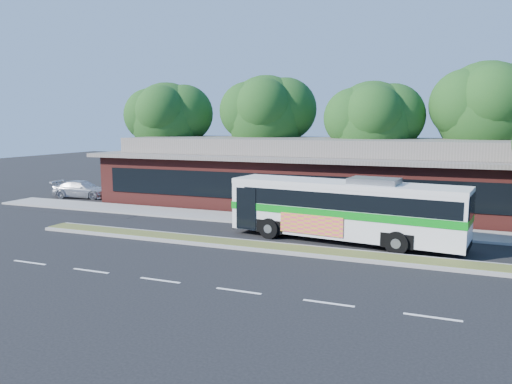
% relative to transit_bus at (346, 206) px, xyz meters
% --- Properties ---
extents(ground, '(120.00, 120.00, 0.00)m').
position_rel_transit_bus_xyz_m(ground, '(-1.79, -3.11, -1.69)').
color(ground, black).
rests_on(ground, ground).
extents(median_strip, '(26.00, 1.10, 0.15)m').
position_rel_transit_bus_xyz_m(median_strip, '(-1.79, -2.51, -1.61)').
color(median_strip, '#444E21').
rests_on(median_strip, ground).
extents(sidewalk, '(44.00, 2.60, 0.12)m').
position_rel_transit_bus_xyz_m(sidewalk, '(-1.79, 3.29, -1.63)').
color(sidewalk, gray).
rests_on(sidewalk, ground).
extents(parking_lot, '(14.00, 12.00, 0.01)m').
position_rel_transit_bus_xyz_m(parking_lot, '(-19.79, 6.89, -1.68)').
color(parking_lot, black).
rests_on(parking_lot, ground).
extents(plaza_building, '(33.20, 11.20, 4.45)m').
position_rel_transit_bus_xyz_m(plaza_building, '(-1.79, 9.88, 0.44)').
color(plaza_building, maroon).
rests_on(plaza_building, ground).
extents(tree_bg_a, '(6.47, 5.80, 8.63)m').
position_rel_transit_bus_xyz_m(tree_bg_a, '(-16.37, 12.03, 4.18)').
color(tree_bg_a, black).
rests_on(tree_bg_a, ground).
extents(tree_bg_b, '(6.69, 6.00, 9.00)m').
position_rel_transit_bus_xyz_m(tree_bg_b, '(-8.36, 13.03, 4.45)').
color(tree_bg_b, black).
rests_on(tree_bg_b, ground).
extents(tree_bg_c, '(6.24, 5.60, 8.26)m').
position_rel_transit_bus_xyz_m(tree_bg_c, '(-0.39, 12.02, 3.90)').
color(tree_bg_c, black).
rests_on(tree_bg_c, ground).
extents(tree_bg_d, '(6.91, 6.20, 9.37)m').
position_rel_transit_bus_xyz_m(tree_bg_d, '(6.65, 13.04, 4.73)').
color(tree_bg_d, black).
rests_on(tree_bg_d, ground).
extents(transit_bus, '(11.00, 3.67, 3.03)m').
position_rel_transit_bus_xyz_m(transit_bus, '(0.00, 0.00, 0.00)').
color(transit_bus, silver).
rests_on(transit_bus, ground).
extents(sedan, '(4.56, 2.37, 1.26)m').
position_rel_transit_bus_xyz_m(sedan, '(-20.79, 6.40, -1.06)').
color(sedan, '#B6B7BE').
rests_on(sedan, ground).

